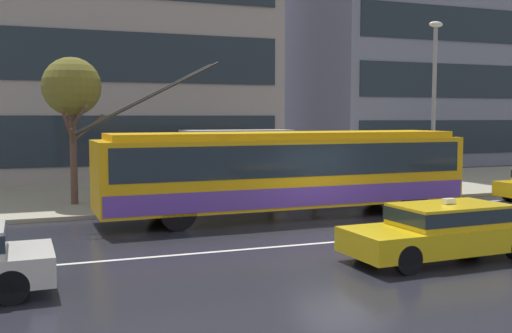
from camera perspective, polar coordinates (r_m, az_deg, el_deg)
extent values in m
plane|color=#202129|center=(17.15, 8.29, -6.16)|extent=(160.00, 160.00, 0.00)
cube|color=gray|center=(25.76, -1.93, -2.28)|extent=(80.00, 10.00, 0.14)
cube|color=beige|center=(22.05, 22.18, -4.01)|extent=(0.44, 4.40, 0.01)
cube|color=silver|center=(16.13, 10.36, -6.88)|extent=(72.00, 0.14, 0.01)
cube|color=#E4A310|center=(19.30, 2.92, -0.45)|extent=(12.12, 2.65, 2.13)
cube|color=#E5A40C|center=(19.23, 2.94, 3.00)|extent=(11.40, 2.39, 0.20)
cube|color=#1E2833|center=(19.26, 2.93, 0.81)|extent=(11.64, 2.67, 0.98)
cube|color=#603DA6|center=(19.37, 2.91, -2.46)|extent=(12.00, 2.68, 0.60)
cube|color=#1E2833|center=(22.40, 17.04, 1.16)|extent=(0.15, 2.16, 1.06)
cube|color=black|center=(22.29, 16.77, 2.54)|extent=(0.19, 1.87, 0.28)
cylinder|color=black|center=(18.19, -10.60, 6.46)|extent=(4.17, 0.13, 2.16)
cylinder|color=black|center=(17.51, -10.16, 6.53)|extent=(4.17, 0.13, 2.16)
cylinder|color=black|center=(22.31, 11.43, -2.31)|extent=(1.04, 0.32, 1.04)
cylinder|color=black|center=(20.55, 14.69, -2.98)|extent=(1.04, 0.32, 1.04)
cylinder|color=black|center=(19.22, -9.03, -3.41)|extent=(1.04, 0.32, 1.04)
cylinder|color=black|center=(17.14, -7.47, -4.39)|extent=(1.04, 0.32, 1.04)
cylinder|color=black|center=(25.10, 23.00, -2.30)|extent=(0.63, 0.23, 0.62)
cube|color=yellow|center=(14.25, 17.34, -6.50)|extent=(4.64, 1.92, 0.55)
cube|color=yellow|center=(14.28, 17.95, -4.40)|extent=(2.53, 1.59, 0.48)
cube|color=#1E2833|center=(14.27, 17.95, -4.30)|extent=(2.57, 1.61, 0.31)
cube|color=silver|center=(14.23, 17.98, -3.16)|extent=(0.29, 0.17, 0.12)
cylinder|color=black|center=(12.78, 14.31, -8.63)|extent=(0.63, 0.22, 0.62)
cylinder|color=black|center=(14.00, 10.49, -7.38)|extent=(0.63, 0.22, 0.62)
cylinder|color=black|center=(15.84, 19.73, -6.17)|extent=(0.63, 0.22, 0.62)
cylinder|color=black|center=(11.31, -22.39, -10.61)|extent=(0.62, 0.21, 0.62)
cylinder|color=black|center=(12.84, -22.31, -8.78)|extent=(0.62, 0.21, 0.62)
cylinder|color=gray|center=(22.60, 3.19, 0.11)|extent=(0.08, 0.08, 2.52)
cylinder|color=gray|center=(21.38, -6.01, -0.17)|extent=(0.08, 0.08, 2.52)
cylinder|color=gray|center=(23.97, 1.76, 0.39)|extent=(0.08, 0.08, 2.52)
cylinder|color=gray|center=(22.82, -6.95, 0.13)|extent=(0.08, 0.08, 2.52)
cube|color=#99ADB2|center=(23.32, -2.49, 0.39)|extent=(3.55, 0.04, 2.02)
cube|color=#B2B2B7|center=(22.55, -1.91, 3.42)|extent=(4.03, 1.79, 0.08)
cube|color=brown|center=(23.05, -2.19, -1.82)|extent=(2.61, 0.36, 0.08)
cylinder|color=#4D573F|center=(23.76, 1.65, -1.72)|extent=(0.14, 0.14, 0.82)
cylinder|color=#4D573F|center=(23.88, 1.41, -1.68)|extent=(0.14, 0.14, 0.82)
cylinder|color=#7F7959|center=(23.75, 1.53, 0.00)|extent=(0.45, 0.45, 0.59)
sphere|color=pink|center=(23.72, 1.53, 0.99)|extent=(0.23, 0.23, 0.23)
cone|color=#25944B|center=(23.61, 1.72, 1.70)|extent=(1.48, 1.48, 0.30)
cylinder|color=#333333|center=(23.64, 1.71, 0.40)|extent=(0.02, 0.02, 0.77)
cylinder|color=#464E4C|center=(24.06, 5.59, -1.64)|extent=(0.14, 0.14, 0.83)
cylinder|color=#464E4C|center=(23.91, 5.75, -1.68)|extent=(0.14, 0.14, 0.83)
cylinder|color=#3F4448|center=(23.92, 5.68, 0.03)|extent=(0.36, 0.36, 0.59)
sphere|color=tan|center=(23.89, 5.69, 0.97)|extent=(0.21, 0.21, 0.21)
cone|color=#CD3067|center=(23.98, 5.57, 1.67)|extent=(1.11, 1.11, 0.25)
cylinder|color=#333333|center=(24.01, 5.56, 0.49)|extent=(0.02, 0.02, 0.74)
cylinder|color=#485443|center=(20.97, -10.23, -2.69)|extent=(0.14, 0.14, 0.80)
cylinder|color=#485443|center=(21.13, -10.34, -2.64)|extent=(0.14, 0.14, 0.80)
cylinder|color=#352A24|center=(20.97, -10.32, -0.77)|extent=(0.39, 0.39, 0.60)
sphere|color=tan|center=(20.94, -10.33, 0.34)|extent=(0.21, 0.21, 0.21)
cone|color=black|center=(21.03, -10.43, 1.13)|extent=(1.29, 1.29, 0.26)
cylinder|color=#333333|center=(21.07, -10.41, -0.24)|extent=(0.02, 0.02, 0.75)
cylinder|color=gray|center=(24.65, 16.63, 5.02)|extent=(0.16, 0.16, 6.58)
ellipsoid|color=silver|center=(24.91, 16.83, 12.89)|extent=(0.60, 0.32, 0.24)
cylinder|color=brown|center=(22.01, -17.06, 1.13)|extent=(0.25, 0.25, 3.56)
cylinder|color=brown|center=(21.47, -16.54, 4.60)|extent=(0.52, 1.12, 0.79)
cylinder|color=brown|center=(22.19, -15.75, 3.57)|extent=(1.19, 0.50, 0.99)
cylinder|color=brown|center=(21.60, -17.54, 3.68)|extent=(0.50, 0.85, 1.12)
cylinder|color=brown|center=(21.59, -17.18, 2.77)|extent=(0.22, 0.85, 0.61)
sphere|color=brown|center=(21.99, -17.22, 7.33)|extent=(2.05, 2.05, 2.05)
cube|color=#1E2833|center=(28.41, -14.88, 2.39)|extent=(17.61, 0.06, 2.32)
cube|color=#1E2833|center=(28.52, -15.05, 10.18)|extent=(17.61, 0.06, 2.32)
cube|color=#1E2833|center=(41.59, 20.94, 2.70)|extent=(18.54, 0.06, 2.13)
cube|color=#1E2833|center=(41.63, 21.09, 7.59)|extent=(18.54, 0.06, 2.13)
cube|color=#1E2833|center=(41.98, 21.24, 12.42)|extent=(18.54, 0.06, 2.13)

